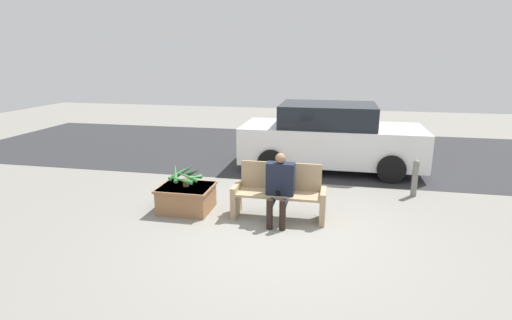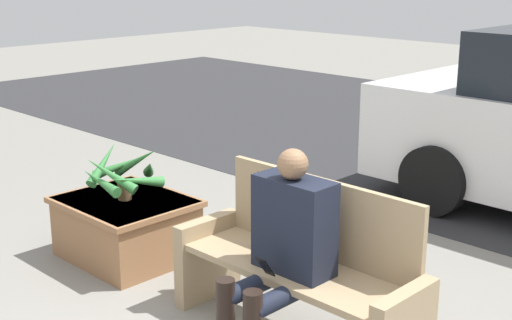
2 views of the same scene
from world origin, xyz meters
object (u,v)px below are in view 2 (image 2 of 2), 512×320
object	(u,v)px
planter_box	(126,226)
potted_plant	(123,172)
bench	(301,268)
person_seated	(284,243)

from	to	relation	value
planter_box	potted_plant	world-z (taller)	potted_plant
bench	potted_plant	size ratio (longest dim) A/B	2.65
person_seated	potted_plant	xyz separation A→B (m)	(-1.69, 0.13, 0.03)
planter_box	potted_plant	distance (m)	0.41
bench	planter_box	xyz separation A→B (m)	(-1.65, -0.05, -0.17)
bench	person_seated	bearing A→B (deg)	-80.90
planter_box	person_seated	bearing A→B (deg)	-4.67
bench	potted_plant	xyz separation A→B (m)	(-1.66, -0.05, 0.24)
bench	person_seated	xyz separation A→B (m)	(0.03, -0.18, 0.21)
person_seated	planter_box	bearing A→B (deg)	175.33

